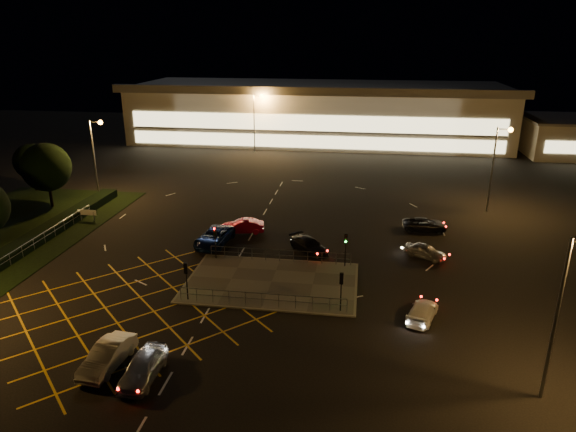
# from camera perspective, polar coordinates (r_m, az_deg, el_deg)

# --- Properties ---
(ground) EXTENTS (180.00, 180.00, 0.00)m
(ground) POSITION_cam_1_polar(r_m,az_deg,el_deg) (45.94, -3.86, -6.12)
(ground) COLOR black
(ground) RESTS_ON ground
(pedestrian_island) EXTENTS (14.00, 9.00, 0.12)m
(pedestrian_island) POSITION_cam_1_polar(r_m,az_deg,el_deg) (43.80, -1.83, -7.35)
(pedestrian_island) COLOR #4C4944
(pedestrian_island) RESTS_ON ground
(grass_verge) EXTENTS (18.00, 30.00, 0.08)m
(grass_verge) POSITION_cam_1_polar(r_m,az_deg,el_deg) (62.63, -28.52, -1.37)
(grass_verge) COLOR black
(grass_verge) RESTS_ON ground
(hedge) EXTENTS (2.00, 26.00, 1.00)m
(hedge) POSITION_cam_1_polar(r_m,az_deg,el_deg) (59.65, -24.73, -1.26)
(hedge) COLOR black
(hedge) RESTS_ON ground
(supermarket) EXTENTS (72.00, 26.50, 10.50)m
(supermarket) POSITION_cam_1_polar(r_m,az_deg,el_deg) (103.79, 3.37, 11.49)
(supermarket) COLOR beige
(supermarket) RESTS_ON ground
(streetlight_se) EXTENTS (1.78, 0.56, 10.03)m
(streetlight_se) POSITION_cam_1_polar(r_m,az_deg,el_deg) (31.69, 28.76, -7.92)
(streetlight_se) COLOR slate
(streetlight_se) RESTS_ON ground
(streetlight_nw) EXTENTS (1.78, 0.56, 10.03)m
(streetlight_nw) POSITION_cam_1_polar(r_m,az_deg,el_deg) (68.22, -20.54, 7.08)
(streetlight_nw) COLOR slate
(streetlight_nw) RESTS_ON ground
(streetlight_ne) EXTENTS (1.78, 0.56, 10.03)m
(streetlight_ne) POSITION_cam_1_polar(r_m,az_deg,el_deg) (63.73, 22.28, 6.05)
(streetlight_ne) COLOR slate
(streetlight_ne) RESTS_ON ground
(streetlight_far_left) EXTENTS (1.78, 0.56, 10.03)m
(streetlight_far_left) POSITION_cam_1_polar(r_m,az_deg,el_deg) (91.32, -3.53, 11.16)
(streetlight_far_left) COLOR slate
(streetlight_far_left) RESTS_ON ground
(streetlight_far_right) EXTENTS (1.78, 0.56, 10.03)m
(streetlight_far_right) POSITION_cam_1_polar(r_m,az_deg,el_deg) (93.84, 21.82, 10.05)
(streetlight_far_right) COLOR slate
(streetlight_far_right) RESTS_ON ground
(signal_sw) EXTENTS (0.28, 0.30, 3.15)m
(signal_sw) POSITION_cam_1_polar(r_m,az_deg,el_deg) (40.77, -11.25, -6.28)
(signal_sw) COLOR black
(signal_sw) RESTS_ON pedestrian_island
(signal_se) EXTENTS (0.28, 0.30, 3.15)m
(signal_se) POSITION_cam_1_polar(r_m,az_deg,el_deg) (38.63, 5.94, -7.51)
(signal_se) COLOR black
(signal_se) RESTS_ON pedestrian_island
(signal_nw) EXTENTS (0.28, 0.30, 3.15)m
(signal_nw) POSITION_cam_1_polar(r_m,az_deg,el_deg) (47.70, -8.13, -2.18)
(signal_nw) COLOR black
(signal_nw) RESTS_ON pedestrian_island
(signal_ne) EXTENTS (0.28, 0.30, 3.15)m
(signal_ne) POSITION_cam_1_polar(r_m,az_deg,el_deg) (45.89, 6.43, -3.00)
(signal_ne) COLOR black
(signal_ne) RESTS_ON pedestrian_island
(tree_c) EXTENTS (5.76, 5.76, 7.84)m
(tree_c) POSITION_cam_1_polar(r_m,az_deg,el_deg) (67.51, -25.28, 4.92)
(tree_c) COLOR black
(tree_c) RESTS_ON ground
(tree_d) EXTENTS (4.68, 4.68, 6.37)m
(tree_d) POSITION_cam_1_polar(r_m,az_deg,el_deg) (75.87, -26.57, 5.44)
(tree_d) COLOR black
(tree_d) RESTS_ON ground
(car_near_silver) EXTENTS (1.85, 4.59, 1.56)m
(car_near_silver) POSITION_cam_1_polar(r_m,az_deg,el_deg) (33.71, -15.82, -15.82)
(car_near_silver) COLOR #AEAFB5
(car_near_silver) RESTS_ON ground
(car_queue_white) EXTENTS (2.06, 4.84, 1.55)m
(car_queue_white) POSITION_cam_1_polar(r_m,az_deg,el_deg) (35.35, -19.41, -14.43)
(car_queue_white) COLOR silver
(car_queue_white) RESTS_ON ground
(car_left_blue) EXTENTS (3.30, 5.96, 1.58)m
(car_left_blue) POSITION_cam_1_polar(r_m,az_deg,el_deg) (51.70, -8.18, -2.31)
(car_left_blue) COLOR #0D1E4E
(car_left_blue) RESTS_ON ground
(car_far_dkgrey) EXTENTS (4.55, 4.68, 1.35)m
(car_far_dkgrey) POSITION_cam_1_polar(r_m,az_deg,el_deg) (49.53, 2.34, -3.27)
(car_far_dkgrey) COLOR black
(car_far_dkgrey) RESTS_ON ground
(car_right_silver) EXTENTS (4.21, 3.38, 1.35)m
(car_right_silver) POSITION_cam_1_polar(r_m,az_deg,el_deg) (49.90, 15.01, -3.78)
(car_right_silver) COLOR silver
(car_right_silver) RESTS_ON ground
(car_circ_red) EXTENTS (4.72, 2.52, 1.48)m
(car_circ_red) POSITION_cam_1_polar(r_m,az_deg,el_deg) (54.32, -5.05, -1.14)
(car_circ_red) COLOR maroon
(car_circ_red) RESTS_ON ground
(car_east_grey) EXTENTS (4.85, 2.46, 1.31)m
(car_east_grey) POSITION_cam_1_polar(r_m,az_deg,el_deg) (56.80, 14.96, -0.90)
(car_east_grey) COLOR black
(car_east_grey) RESTS_ON ground
(car_approach_white) EXTENTS (3.02, 4.59, 1.24)m
(car_approach_white) POSITION_cam_1_polar(r_m,az_deg,el_deg) (39.63, 14.70, -10.24)
(car_approach_white) COLOR silver
(car_approach_white) RESTS_ON ground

